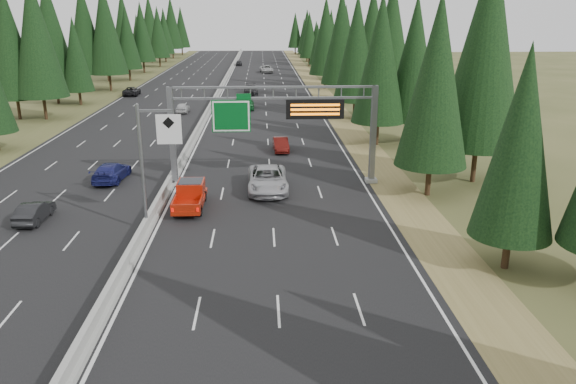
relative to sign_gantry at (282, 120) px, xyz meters
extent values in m
cube|color=black|center=(-8.92, 45.12, -5.23)|extent=(32.00, 260.00, 0.08)
cube|color=olive|center=(8.88, 45.12, -5.24)|extent=(3.60, 260.00, 0.06)
cube|color=#424922|center=(-26.72, 45.12, -5.24)|extent=(3.60, 260.00, 0.06)
cube|color=gray|center=(-8.92, 45.12, -5.04)|extent=(0.70, 260.00, 0.30)
cube|color=gray|center=(-8.92, 45.12, -4.64)|extent=(0.30, 260.00, 0.60)
cube|color=slate|center=(-8.57, 0.12, -1.29)|extent=(0.45, 0.45, 7.80)
cube|color=gray|center=(-8.57, 0.12, -5.04)|extent=(0.90, 0.90, 0.30)
cube|color=slate|center=(7.28, 0.12, -1.29)|extent=(0.45, 0.45, 7.80)
cube|color=gray|center=(7.28, 0.12, -5.04)|extent=(0.90, 0.90, 0.30)
cube|color=slate|center=(-0.64, 0.12, 2.53)|extent=(15.85, 0.35, 0.16)
cube|color=slate|center=(-0.64, 0.12, 1.69)|extent=(15.85, 0.35, 0.16)
cube|color=#054C19|center=(-3.92, -0.13, 0.36)|extent=(3.00, 0.10, 2.50)
cube|color=silver|center=(-3.92, -0.19, 0.36)|extent=(2.85, 0.02, 2.35)
cube|color=#054C19|center=(-2.92, -0.13, 1.86)|extent=(1.10, 0.10, 0.45)
cube|color=black|center=(2.58, -0.18, 0.86)|extent=(4.50, 0.40, 1.50)
cube|color=orange|center=(2.58, -0.40, 1.21)|extent=(3.80, 0.02, 0.18)
cube|color=orange|center=(2.58, -0.40, 0.86)|extent=(3.80, 0.02, 0.18)
cube|color=orange|center=(2.58, -0.40, 0.51)|extent=(3.80, 0.02, 0.18)
cylinder|color=slate|center=(-8.92, -9.88, -1.19)|extent=(0.20, 0.20, 8.00)
cube|color=gray|center=(-8.92, -9.88, -5.09)|extent=(0.50, 0.50, 0.20)
cube|color=slate|center=(-7.92, -9.88, 2.41)|extent=(2.00, 0.15, 0.15)
cube|color=silver|center=(-7.12, -10.00, 1.31)|extent=(1.50, 0.06, 1.80)
cylinder|color=black|center=(11.51, -16.18, -4.31)|extent=(0.40, 0.40, 1.92)
cone|color=black|center=(11.51, -16.18, 1.68)|extent=(4.31, 4.31, 10.06)
cylinder|color=black|center=(10.97, -3.25, -4.08)|extent=(0.40, 0.40, 2.38)
cone|color=black|center=(10.97, -3.25, 3.35)|extent=(5.35, 5.35, 12.48)
cylinder|color=black|center=(15.70, 0.10, -3.79)|extent=(0.40, 0.40, 2.96)
cone|color=black|center=(15.70, 0.10, 5.48)|extent=(6.67, 6.67, 15.56)
cylinder|color=black|center=(10.48, 13.93, -4.04)|extent=(0.40, 0.40, 2.46)
cone|color=black|center=(10.48, 13.93, 3.66)|extent=(5.54, 5.54, 12.93)
cylinder|color=black|center=(14.23, 14.98, -4.05)|extent=(0.40, 0.40, 2.43)
cone|color=black|center=(14.23, 14.98, 3.55)|extent=(5.48, 5.48, 12.78)
cylinder|color=black|center=(10.49, 28.71, -4.01)|extent=(0.40, 0.40, 2.51)
cone|color=black|center=(10.49, 28.71, 3.83)|extent=(5.65, 5.65, 13.18)
cylinder|color=black|center=(14.79, 28.62, -3.86)|extent=(0.40, 0.40, 2.81)
cone|color=black|center=(14.79, 28.62, 4.93)|extent=(6.33, 6.33, 14.76)
cylinder|color=black|center=(10.91, 45.81, -3.92)|extent=(0.40, 0.40, 2.71)
cone|color=black|center=(10.91, 45.81, 4.54)|extent=(6.09, 6.09, 14.20)
cylinder|color=black|center=(15.29, 43.67, -3.88)|extent=(0.40, 0.40, 2.77)
cone|color=black|center=(15.29, 43.67, 4.78)|extent=(6.24, 6.24, 14.55)
cylinder|color=black|center=(10.21, 60.97, -3.96)|extent=(0.40, 0.40, 2.61)
cone|color=black|center=(10.21, 60.97, 4.19)|extent=(5.87, 5.87, 13.70)
cylinder|color=black|center=(16.07, 62.20, -3.92)|extent=(0.40, 0.40, 2.69)
cone|color=black|center=(16.07, 62.20, 4.49)|extent=(6.06, 6.06, 14.13)
cylinder|color=black|center=(11.84, 75.71, -4.37)|extent=(0.40, 0.40, 1.79)
cone|color=black|center=(11.84, 75.71, 1.23)|extent=(4.03, 4.03, 9.41)
cylinder|color=black|center=(15.89, 75.30, -4.06)|extent=(0.40, 0.40, 2.42)
cone|color=black|center=(15.89, 75.30, 3.50)|extent=(5.44, 5.44, 12.70)
cylinder|color=black|center=(11.83, 92.39, -4.37)|extent=(0.40, 0.40, 1.79)
cone|color=black|center=(11.83, 92.39, 1.22)|extent=(4.03, 4.03, 9.39)
cylinder|color=black|center=(14.76, 90.84, -4.12)|extent=(0.40, 0.40, 2.29)
cone|color=black|center=(14.76, 90.84, 3.03)|extent=(5.15, 5.15, 12.02)
cylinder|color=black|center=(11.24, 108.19, -4.16)|extent=(0.40, 0.40, 2.22)
cone|color=black|center=(11.24, 108.19, 2.80)|extent=(5.01, 5.01, 11.68)
cylinder|color=black|center=(15.66, 109.44, -3.89)|extent=(0.40, 0.40, 2.76)
cone|color=black|center=(15.66, 109.44, 4.73)|extent=(6.21, 6.21, 14.49)
cylinder|color=black|center=(11.87, 123.17, -4.12)|extent=(0.40, 0.40, 2.31)
cone|color=black|center=(11.87, 123.17, 3.09)|extent=(5.19, 5.19, 12.11)
cylinder|color=black|center=(14.54, 124.02, -4.35)|extent=(0.40, 0.40, 1.84)
cone|color=black|center=(14.54, 124.02, 1.40)|extent=(4.14, 4.14, 9.66)
cylinder|color=black|center=(12.08, 137.65, -4.31)|extent=(0.40, 0.40, 1.92)
cone|color=black|center=(12.08, 137.65, 1.70)|extent=(4.33, 4.33, 10.10)
cylinder|color=black|center=(14.54, 140.10, -4.34)|extent=(0.40, 0.40, 1.85)
cone|color=black|center=(14.54, 140.10, 1.45)|extent=(4.17, 4.17, 9.73)
cylinder|color=black|center=(10.36, 155.05, -4.16)|extent=(0.40, 0.40, 2.22)
cone|color=black|center=(10.36, 155.05, 2.80)|extent=(5.01, 5.01, 11.68)
cylinder|color=black|center=(14.14, 152.67, -4.09)|extent=(0.40, 0.40, 2.35)
cone|color=black|center=(14.14, 152.67, 3.25)|extent=(5.29, 5.29, 12.34)
cylinder|color=black|center=(-29.81, 31.10, -3.80)|extent=(0.40, 0.40, 2.93)
cone|color=black|center=(-29.81, 31.10, 5.35)|extent=(6.59, 6.59, 15.38)
cylinder|color=black|center=(-33.32, 31.46, -3.92)|extent=(0.40, 0.40, 2.70)
cone|color=black|center=(-33.32, 31.46, 4.53)|extent=(6.08, 6.08, 14.19)
cylinder|color=black|center=(-29.07, 43.53, -4.24)|extent=(0.40, 0.40, 2.06)
cone|color=black|center=(-29.07, 43.53, 2.21)|extent=(4.64, 4.64, 10.83)
cylinder|color=black|center=(-32.88, 44.97, -3.77)|extent=(0.40, 0.40, 2.99)
cone|color=black|center=(-32.88, 44.97, 5.57)|extent=(6.73, 6.73, 15.70)
cylinder|color=black|center=(-28.58, 59.79, -3.77)|extent=(0.40, 0.40, 3.01)
cone|color=black|center=(-28.58, 59.79, 5.63)|extent=(6.77, 6.77, 15.79)
cylinder|color=black|center=(-32.43, 60.47, -3.77)|extent=(0.40, 0.40, 3.00)
cone|color=black|center=(-32.43, 60.47, 5.60)|extent=(6.75, 6.75, 15.74)
cylinder|color=black|center=(-28.80, 76.48, -4.07)|extent=(0.40, 0.40, 2.39)
cone|color=black|center=(-28.80, 76.48, 3.39)|extent=(5.38, 5.38, 12.54)
cylinder|color=black|center=(-32.91, 75.23, -3.79)|extent=(0.40, 0.40, 2.95)
cone|color=black|center=(-32.91, 75.23, 5.42)|extent=(6.63, 6.63, 15.48)
cylinder|color=black|center=(-29.18, 93.37, -3.98)|extent=(0.40, 0.40, 2.57)
cone|color=black|center=(-29.18, 93.37, 4.06)|extent=(5.79, 5.79, 13.51)
cylinder|color=black|center=(-32.45, 90.14, -3.82)|extent=(0.40, 0.40, 2.90)
cone|color=black|center=(-32.45, 90.14, 5.23)|extent=(6.52, 6.52, 15.21)
cylinder|color=black|center=(-27.93, 108.14, -4.05)|extent=(0.40, 0.40, 2.45)
cone|color=black|center=(-27.93, 108.14, 3.60)|extent=(5.50, 5.50, 12.84)
cylinder|color=black|center=(-33.45, 109.19, -4.21)|extent=(0.40, 0.40, 2.12)
cone|color=black|center=(-33.45, 109.19, 2.42)|extent=(4.77, 4.77, 11.13)
cylinder|color=black|center=(-28.95, 124.15, -4.07)|extent=(0.40, 0.40, 2.39)
cone|color=black|center=(-28.95, 124.15, 3.39)|extent=(5.37, 5.37, 12.54)
cylinder|color=black|center=(-32.53, 122.11, -3.80)|extent=(0.40, 0.40, 2.95)
cone|color=black|center=(-32.53, 122.11, 5.41)|extent=(6.63, 6.63, 15.47)
cylinder|color=black|center=(-29.04, 138.94, -3.80)|extent=(0.40, 0.40, 2.95)
cone|color=black|center=(-29.04, 138.94, 5.41)|extent=(6.63, 6.63, 15.46)
cylinder|color=black|center=(-33.35, 137.80, -4.26)|extent=(0.40, 0.40, 2.02)
cone|color=black|center=(-33.35, 137.80, 2.05)|extent=(4.54, 4.54, 10.59)
cylinder|color=black|center=(-28.10, 153.59, -4.01)|extent=(0.40, 0.40, 2.52)
cone|color=black|center=(-28.10, 153.59, 3.85)|extent=(5.66, 5.66, 13.21)
cylinder|color=black|center=(-33.78, 153.30, -4.06)|extent=(0.40, 0.40, 2.42)
cone|color=black|center=(-33.78, 153.30, 3.49)|extent=(5.44, 5.44, 12.68)
imported|color=#ACACB1|center=(-1.17, -1.80, -4.28)|extent=(3.10, 6.57, 1.81)
cylinder|color=black|center=(-7.49, -7.37, -4.80)|extent=(0.29, 0.77, 0.77)
cylinder|color=black|center=(-5.85, -7.37, -4.80)|extent=(0.29, 0.77, 0.77)
cylinder|color=black|center=(-7.49, -4.18, -4.80)|extent=(0.29, 0.77, 0.77)
cylinder|color=black|center=(-5.85, -4.18, -4.80)|extent=(0.29, 0.77, 0.77)
cube|color=#AC1E0A|center=(-6.67, -5.73, -4.66)|extent=(1.93, 5.41, 0.29)
cube|color=#AC1E0A|center=(-6.67, -4.86, -3.98)|extent=(1.83, 2.12, 1.06)
cube|color=black|center=(-6.67, -4.86, -3.69)|extent=(1.64, 1.83, 0.53)
cube|color=#AC1E0A|center=(-7.59, -7.18, -4.32)|extent=(0.10, 2.32, 0.58)
cube|color=#AC1E0A|center=(-5.76, -7.18, -4.32)|extent=(0.10, 2.32, 0.58)
cube|color=#AC1E0A|center=(-6.67, -8.33, -4.32)|extent=(1.93, 0.10, 0.58)
imported|color=#145926|center=(-3.57, 37.61, -4.40)|extent=(1.92, 4.67, 1.59)
imported|color=#4D0E0B|center=(0.31, 11.29, -4.51)|extent=(1.62, 4.16, 1.35)
imported|color=black|center=(-3.35, 53.38, -4.37)|extent=(2.60, 5.75, 1.63)
imported|color=#B7B7B7|center=(-0.26, 91.02, -4.37)|extent=(3.33, 6.17, 1.64)
imported|color=black|center=(-7.42, 110.26, -4.52)|extent=(1.62, 3.95, 1.34)
imported|color=black|center=(-16.62, -7.84, -4.53)|extent=(1.46, 4.03, 1.32)
imported|color=navy|center=(-13.94, 1.56, -4.44)|extent=(2.46, 5.32, 1.50)
imported|color=#B9B9B9|center=(-12.51, 35.06, -4.50)|extent=(1.73, 4.06, 1.37)
imported|color=black|center=(-23.42, 53.10, -4.47)|extent=(2.56, 5.24, 1.43)
camera|label=1|loc=(-1.57, -43.39, 7.87)|focal=35.00mm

